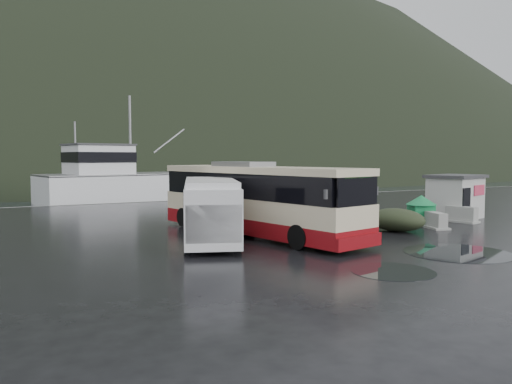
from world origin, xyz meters
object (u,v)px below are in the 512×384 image
ticket_kiosk (455,218)px  jersey_barrier_c (461,222)px  jersey_barrier_b (435,228)px  dome_tent (396,231)px  fishing_trawler (161,193)px  white_van (211,243)px  waste_bin_right (421,225)px  coach_bus (256,235)px  waste_bin_left (333,244)px  jersey_barrier_a (428,225)px

ticket_kiosk → jersey_barrier_c: 1.75m
jersey_barrier_b → jersey_barrier_c: bearing=17.6°
dome_tent → fishing_trawler: fishing_trawler is taller
white_van → waste_bin_right: (11.56, -0.18, 0.00)m
coach_bus → waste_bin_right: bearing=-19.8°
waste_bin_right → ticket_kiosk: ticket_kiosk is taller
white_van → waste_bin_left: 4.95m
waste_bin_right → dome_tent: bearing=-160.1°
white_van → waste_bin_right: white_van is taller
waste_bin_left → waste_bin_right: size_ratio=0.97×
dome_tent → jersey_barrier_c: bearing=8.3°
white_van → jersey_barrier_a: white_van is taller
waste_bin_left → waste_bin_right: waste_bin_right is taller
jersey_barrier_a → white_van: bearing=179.1°
coach_bus → jersey_barrier_b: coach_bus is taller
coach_bus → ticket_kiosk: bearing=-11.9°
waste_bin_right → jersey_barrier_b: bearing=-100.3°
dome_tent → jersey_barrier_c: 5.46m
waste_bin_right → jersey_barrier_a: bearing=-0.8°
white_van → jersey_barrier_b: (11.36, -1.28, 0.00)m
dome_tent → waste_bin_left: bearing=-162.8°
coach_bus → fishing_trawler: 28.02m
waste_bin_left → jersey_barrier_a: (7.82, 2.40, 0.00)m
waste_bin_right → fishing_trawler: bearing=99.5°
waste_bin_right → dome_tent: size_ratio=0.56×
white_van → waste_bin_right: bearing=19.7°
coach_bus → white_van: bearing=-170.6°
waste_bin_left → jersey_barrier_c: (10.18, 2.27, 0.00)m
waste_bin_right → jersey_barrier_a: 0.48m
waste_bin_right → fishing_trawler: fishing_trawler is taller
dome_tent → jersey_barrier_b: 2.36m
ticket_kiosk → waste_bin_right: bearing=-177.3°
jersey_barrier_a → jersey_barrier_c: bearing=-3.1°
fishing_trawler → waste_bin_right: bearing=-90.9°
coach_bus → ticket_kiosk: coach_bus is taller
waste_bin_right → jersey_barrier_b: waste_bin_right is taller
white_van → jersey_barrier_c: 14.41m
dome_tent → jersey_barrier_a: (3.04, 0.92, 0.00)m
waste_bin_left → ticket_kiosk: ticket_kiosk is taller
dome_tent → white_van: bearing=173.0°
waste_bin_right → jersey_barrier_b: size_ratio=0.97×
waste_bin_right → jersey_barrier_a: (0.48, -0.01, 0.00)m
jersey_barrier_b → coach_bus: bearing=165.1°
waste_bin_right → fishing_trawler: size_ratio=0.06×
ticket_kiosk → jersey_barrier_c: bearing=-143.4°
jersey_barrier_b → jersey_barrier_a: bearing=58.2°
jersey_barrier_b → fishing_trawler: (-4.62, 30.04, 0.00)m
coach_bus → jersey_barrier_b: size_ratio=7.37×
waste_bin_left → fishing_trawler: fishing_trawler is taller
coach_bus → waste_bin_right: coach_bus is taller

